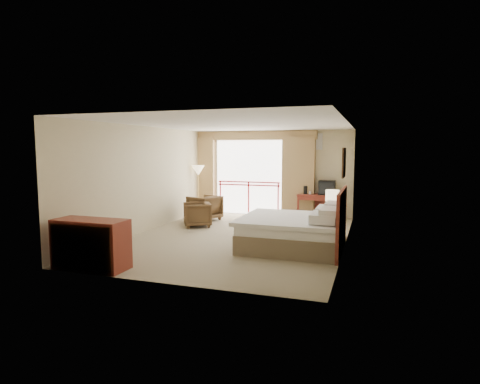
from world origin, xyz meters
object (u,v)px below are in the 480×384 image
(nightstand, at_px, (331,226))
(wastebasket, at_px, (300,216))
(table_lamp, at_px, (332,196))
(tv, at_px, (327,188))
(bed, at_px, (295,231))
(dresser, at_px, (91,244))
(floor_lamp, at_px, (198,172))
(armchair_far, at_px, (205,220))
(armchair_near, at_px, (197,226))
(desk, at_px, (317,200))
(side_table, at_px, (193,211))

(nightstand, height_order, wastebasket, nightstand)
(nightstand, height_order, table_lamp, table_lamp)
(table_lamp, height_order, tv, tv)
(bed, height_order, dresser, bed)
(nightstand, height_order, floor_lamp, floor_lamp)
(armchair_far, relative_size, armchair_near, 1.12)
(desk, xyz_separation_m, armchair_near, (-2.95, -2.32, -0.58))
(nightstand, relative_size, desk, 0.48)
(table_lamp, relative_size, floor_lamp, 0.36)
(bed, height_order, side_table, bed)
(wastebasket, height_order, side_table, side_table)
(desk, xyz_separation_m, tv, (0.30, -0.06, 0.38))
(armchair_far, bearing_deg, bed, 73.74)
(wastebasket, bearing_deg, tv, 43.37)
(desk, relative_size, wastebasket, 3.43)
(side_table, xyz_separation_m, floor_lamp, (-0.41, 1.29, 1.04))
(armchair_far, height_order, armchair_near, armchair_far)
(bed, distance_m, armchair_near, 3.41)
(nightstand, xyz_separation_m, desk, (-0.68, 2.52, 0.31))
(bed, bearing_deg, dresser, -140.71)
(table_lamp, distance_m, wastebasket, 2.22)
(side_table, bearing_deg, dresser, -87.67)
(nightstand, distance_m, dresser, 5.50)
(table_lamp, xyz_separation_m, wastebasket, (-1.07, 1.76, -0.83))
(table_lamp, bearing_deg, bed, -114.18)
(bed, xyz_separation_m, floor_lamp, (-3.78, 3.38, 1.00))
(nightstand, height_order, armchair_far, nightstand)
(side_table, bearing_deg, armchair_near, -55.73)
(armchair_near, xyz_separation_m, floor_lamp, (-0.77, 1.82, 1.38))
(tv, distance_m, side_table, 4.06)
(armchair_near, bearing_deg, dresser, -32.01)
(table_lamp, relative_size, wastebasket, 1.71)
(bed, xyz_separation_m, armchair_near, (-3.01, 1.56, -0.38))
(armchair_near, height_order, dresser, dresser)
(desk, bearing_deg, nightstand, -78.48)
(nightstand, relative_size, wastebasket, 1.63)
(bed, bearing_deg, desk, 90.75)
(table_lamp, xyz_separation_m, floor_lamp, (-4.41, 1.97, 0.38))
(armchair_far, relative_size, side_table, 1.67)
(nightstand, bearing_deg, table_lamp, 86.10)
(nightstand, height_order, side_table, nightstand)
(bed, distance_m, nightstand, 1.50)
(armchair_far, height_order, dresser, dresser)
(armchair_far, height_order, side_table, side_table)
(armchair_near, distance_m, floor_lamp, 2.41)
(wastebasket, bearing_deg, bed, -82.10)
(bed, distance_m, floor_lamp, 5.17)
(bed, distance_m, armchair_far, 4.11)
(floor_lamp, bearing_deg, bed, -41.78)
(tv, xyz_separation_m, floor_lamp, (-4.03, -0.44, 0.41))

